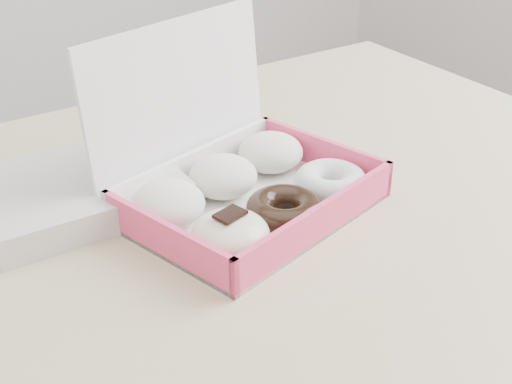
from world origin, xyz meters
TOP-DOWN VIEW (x-y plane):
  - table at (0.00, 0.00)m, footprint 1.20×0.80m
  - donut_box at (0.05, -0.00)m, footprint 0.32×0.29m
  - newspapers at (-0.11, 0.11)m, footprint 0.23×0.19m

SIDE VIEW (x-z plane):
  - table at x=0.00m, z-range 0.30..1.05m
  - newspapers at x=-0.11m, z-range 0.75..0.79m
  - donut_box at x=0.05m, z-range 0.68..0.88m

